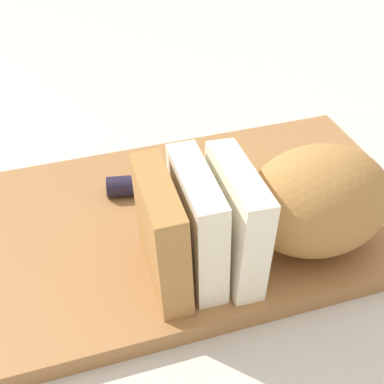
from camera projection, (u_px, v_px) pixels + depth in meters
ground_plane at (192, 228)px, 0.61m from camera, size 3.00×3.00×0.00m
cutting_board at (192, 221)px, 0.60m from camera, size 0.48×0.29×0.02m
bread_loaf at (276, 210)px, 0.52m from camera, size 0.24×0.12×0.11m
bread_knife at (169, 185)px, 0.62m from camera, size 0.29×0.08×0.02m
crumb_near_knife at (216, 186)px, 0.63m from camera, size 0.01×0.01×0.01m
crumb_near_loaf at (243, 207)px, 0.60m from camera, size 0.01×0.01×0.01m
crumb_stray_left at (163, 250)px, 0.55m from camera, size 0.01×0.01×0.01m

